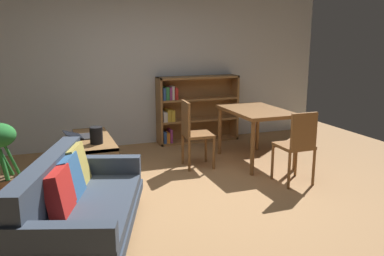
{
  "coord_description": "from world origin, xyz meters",
  "views": [
    {
      "loc": [
        -1.51,
        -4.06,
        1.83
      ],
      "look_at": [
        0.08,
        0.26,
        0.78
      ],
      "focal_mm": 37.95,
      "sensor_mm": 36.0,
      "label": 1
    }
  ],
  "objects_px": {
    "dining_chair_near": "(297,143)",
    "media_console": "(95,158)",
    "dining_table": "(256,116)",
    "dining_chair_far": "(193,131)",
    "open_laptop": "(84,135)",
    "fabric_couch": "(76,200)",
    "desk_speaker": "(96,135)",
    "bookshelf": "(193,109)"
  },
  "relations": [
    {
      "from": "desk_speaker",
      "to": "fabric_couch",
      "type": "bearing_deg",
      "value": -105.51
    },
    {
      "from": "open_laptop",
      "to": "desk_speaker",
      "type": "xyz_separation_m",
      "value": [
        0.11,
        -0.38,
        0.08
      ]
    },
    {
      "from": "dining_table",
      "to": "dining_chair_near",
      "type": "bearing_deg",
      "value": -89.06
    },
    {
      "from": "open_laptop",
      "to": "dining_chair_far",
      "type": "bearing_deg",
      "value": -3.77
    },
    {
      "from": "media_console",
      "to": "bookshelf",
      "type": "distance_m",
      "value": 2.34
    },
    {
      "from": "fabric_couch",
      "to": "open_laptop",
      "type": "height_order",
      "value": "fabric_couch"
    },
    {
      "from": "media_console",
      "to": "desk_speaker",
      "type": "bearing_deg",
      "value": -90.13
    },
    {
      "from": "dining_chair_near",
      "to": "dining_table",
      "type": "bearing_deg",
      "value": 90.94
    },
    {
      "from": "media_console",
      "to": "desk_speaker",
      "type": "height_order",
      "value": "desk_speaker"
    },
    {
      "from": "media_console",
      "to": "dining_chair_near",
      "type": "height_order",
      "value": "dining_chair_near"
    },
    {
      "from": "fabric_couch",
      "to": "media_console",
      "type": "bearing_deg",
      "value": 77.26
    },
    {
      "from": "open_laptop",
      "to": "fabric_couch",
      "type": "bearing_deg",
      "value": -98.5
    },
    {
      "from": "open_laptop",
      "to": "dining_chair_far",
      "type": "distance_m",
      "value": 1.48
    },
    {
      "from": "open_laptop",
      "to": "dining_chair_near",
      "type": "relative_size",
      "value": 0.51
    },
    {
      "from": "dining_table",
      "to": "dining_chair_far",
      "type": "distance_m",
      "value": 0.97
    },
    {
      "from": "open_laptop",
      "to": "dining_chair_near",
      "type": "xyz_separation_m",
      "value": [
        2.45,
        -1.19,
        -0.03
      ]
    },
    {
      "from": "open_laptop",
      "to": "dining_table",
      "type": "bearing_deg",
      "value": -3.91
    },
    {
      "from": "media_console",
      "to": "open_laptop",
      "type": "distance_m",
      "value": 0.33
    },
    {
      "from": "media_console",
      "to": "open_laptop",
      "type": "relative_size",
      "value": 2.51
    },
    {
      "from": "dining_chair_far",
      "to": "fabric_couch",
      "type": "bearing_deg",
      "value": -137.39
    },
    {
      "from": "media_console",
      "to": "dining_table",
      "type": "distance_m",
      "value": 2.36
    },
    {
      "from": "fabric_couch",
      "to": "desk_speaker",
      "type": "height_order",
      "value": "fabric_couch"
    },
    {
      "from": "fabric_couch",
      "to": "bookshelf",
      "type": "bearing_deg",
      "value": 53.11
    },
    {
      "from": "fabric_couch",
      "to": "desk_speaker",
      "type": "distance_m",
      "value": 1.39
    },
    {
      "from": "media_console",
      "to": "bookshelf",
      "type": "height_order",
      "value": "bookshelf"
    },
    {
      "from": "dining_chair_near",
      "to": "media_console",
      "type": "bearing_deg",
      "value": 154.42
    },
    {
      "from": "open_laptop",
      "to": "dining_chair_far",
      "type": "height_order",
      "value": "dining_chair_far"
    },
    {
      "from": "open_laptop",
      "to": "bookshelf",
      "type": "distance_m",
      "value": 2.38
    },
    {
      "from": "media_console",
      "to": "dining_chair_far",
      "type": "distance_m",
      "value": 1.39
    },
    {
      "from": "open_laptop",
      "to": "dining_chair_near",
      "type": "distance_m",
      "value": 2.72
    },
    {
      "from": "desk_speaker",
      "to": "dining_table",
      "type": "xyz_separation_m",
      "value": [
        2.32,
        0.21,
        0.05
      ]
    },
    {
      "from": "dining_table",
      "to": "open_laptop",
      "type": "bearing_deg",
      "value": 176.09
    },
    {
      "from": "dining_chair_near",
      "to": "desk_speaker",
      "type": "bearing_deg",
      "value": 160.74
    },
    {
      "from": "dining_table",
      "to": "bookshelf",
      "type": "bearing_deg",
      "value": 106.86
    },
    {
      "from": "fabric_couch",
      "to": "desk_speaker",
      "type": "bearing_deg",
      "value": 74.49
    },
    {
      "from": "open_laptop",
      "to": "desk_speaker",
      "type": "distance_m",
      "value": 0.4
    },
    {
      "from": "bookshelf",
      "to": "desk_speaker",
      "type": "bearing_deg",
      "value": -138.29
    },
    {
      "from": "desk_speaker",
      "to": "open_laptop",
      "type": "bearing_deg",
      "value": 106.63
    },
    {
      "from": "dining_chair_near",
      "to": "bookshelf",
      "type": "distance_m",
      "value": 2.53
    },
    {
      "from": "desk_speaker",
      "to": "dining_chair_far",
      "type": "relative_size",
      "value": 0.22
    },
    {
      "from": "fabric_couch",
      "to": "bookshelf",
      "type": "distance_m",
      "value": 3.74
    },
    {
      "from": "media_console",
      "to": "dining_chair_near",
      "type": "distance_m",
      "value": 2.6
    }
  ]
}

